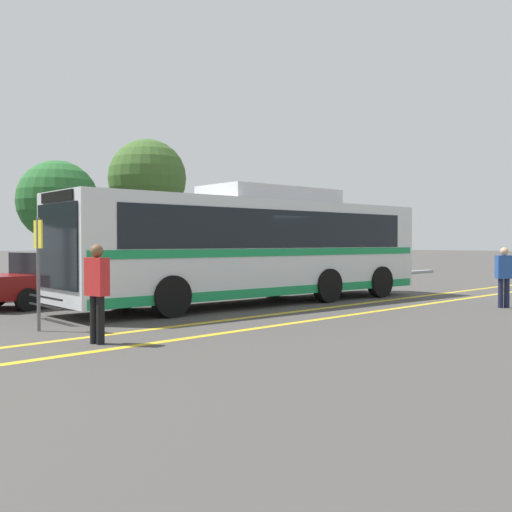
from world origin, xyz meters
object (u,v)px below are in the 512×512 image
at_px(transit_bus, 256,245).
at_px(bus_stop_sign, 38,259).
at_px(tree_1, 147,179).
at_px(tree_3, 58,201).
at_px(parked_car_2, 210,272).
at_px(pedestrian_0, 504,274).
at_px(pedestrian_1, 97,287).
at_px(parked_car_1, 59,279).

xyz_separation_m(transit_bus, bus_stop_sign, (-6.92, -0.81, -0.26)).
height_order(bus_stop_sign, tree_1, tree_1).
bearing_deg(tree_3, parked_car_2, -66.69).
xyz_separation_m(pedestrian_0, tree_3, (-5.19, 15.41, 2.46)).
bearing_deg(pedestrian_0, transit_bus, 166.16).
xyz_separation_m(pedestrian_1, bus_stop_sign, (-0.06, 2.17, 0.44)).
relative_size(parked_car_1, bus_stop_sign, 2.13).
bearing_deg(parked_car_2, pedestrian_0, 15.01).
height_order(parked_car_2, pedestrian_0, pedestrian_0).
bearing_deg(parked_car_1, pedestrian_0, 36.86).
height_order(pedestrian_1, tree_1, tree_1).
xyz_separation_m(parked_car_2, tree_1, (1.36, 5.81, 3.81)).
bearing_deg(pedestrian_1, tree_1, -48.12).
bearing_deg(transit_bus, tree_1, -12.16).
relative_size(transit_bus, parked_car_2, 3.07).
relative_size(pedestrian_0, bus_stop_sign, 0.72).
distance_m(parked_car_1, pedestrian_0, 12.37).
relative_size(parked_car_2, tree_1, 0.64).
bearing_deg(bus_stop_sign, transit_bus, -79.40).
bearing_deg(bus_stop_sign, pedestrian_1, -174.47).
bearing_deg(tree_1, bus_stop_sign, -133.11).
relative_size(parked_car_1, parked_car_2, 1.21).
bearing_deg(tree_3, pedestrian_1, -113.69).
distance_m(parked_car_2, pedestrian_1, 10.65).
bearing_deg(transit_bus, parked_car_2, -16.66).
xyz_separation_m(pedestrian_0, tree_1, (-1.19, 15.09, 3.61)).
distance_m(parked_car_1, tree_1, 9.91).
xyz_separation_m(parked_car_2, pedestrian_0, (2.55, -9.28, 0.20)).
distance_m(parked_car_1, bus_stop_sign, 5.26).
relative_size(transit_bus, pedestrian_0, 7.48).
bearing_deg(bus_stop_sign, parked_car_2, -57.46).
bearing_deg(parked_car_2, tree_1, 166.53).
bearing_deg(tree_1, parked_car_2, -103.13).
distance_m(transit_bus, tree_1, 10.33).
xyz_separation_m(parked_car_1, bus_stop_sign, (-2.65, -4.49, 0.69)).
xyz_separation_m(pedestrian_1, tree_1, (9.63, 12.52, 3.55)).
relative_size(transit_bus, pedestrian_1, 7.04).
distance_m(parked_car_2, bus_stop_sign, 9.51).
height_order(parked_car_2, bus_stop_sign, bus_stop_sign).
xyz_separation_m(transit_bus, tree_3, (-1.23, 9.86, 1.69)).
bearing_deg(tree_1, pedestrian_1, -127.55).
bearing_deg(bus_stop_sign, tree_1, -39.14).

